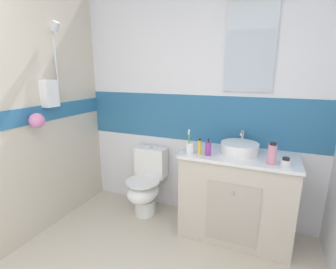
% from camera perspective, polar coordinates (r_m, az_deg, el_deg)
% --- Properties ---
extents(wall_back_tiled, '(3.20, 0.20, 2.50)m').
position_cam_1_polar(wall_back_tiled, '(2.68, 6.93, 7.24)').
color(wall_back_tiled, white).
rests_on(wall_back_tiled, ground_plane).
extents(vanity_cabinet, '(1.04, 0.54, 0.85)m').
position_cam_1_polar(vanity_cabinet, '(2.54, 15.54, -13.41)').
color(vanity_cabinet, beige).
rests_on(vanity_cabinet, ground_plane).
extents(sink_basin, '(0.35, 0.39, 0.18)m').
position_cam_1_polar(sink_basin, '(2.38, 16.25, -2.91)').
color(sink_basin, white).
rests_on(sink_basin, vanity_cabinet).
extents(toilet, '(0.37, 0.50, 0.76)m').
position_cam_1_polar(toilet, '(2.85, -5.14, -11.33)').
color(toilet, white).
rests_on(toilet, ground_plane).
extents(toothbrush_cup, '(0.07, 0.07, 0.23)m').
position_cam_1_polar(toothbrush_cup, '(2.28, 5.13, -2.92)').
color(toothbrush_cup, white).
rests_on(toothbrush_cup, vanity_cabinet).
extents(soap_dispenser, '(0.06, 0.06, 0.16)m').
position_cam_1_polar(soap_dispenser, '(2.25, 9.30, -3.27)').
color(soap_dispenser, '#993F99').
rests_on(soap_dispenser, vanity_cabinet).
extents(toothpaste_tube_upright, '(0.03, 0.03, 0.15)m').
position_cam_1_polar(toothpaste_tube_upright, '(2.26, 7.33, -2.88)').
color(toothpaste_tube_upright, yellow).
rests_on(toothpaste_tube_upright, vanity_cabinet).
extents(mouthwash_bottle, '(0.07, 0.07, 0.19)m').
position_cam_1_polar(mouthwash_bottle, '(2.18, 22.97, -4.17)').
color(mouthwash_bottle, pink).
rests_on(mouthwash_bottle, vanity_cabinet).
extents(hair_gel_jar, '(0.08, 0.08, 0.07)m').
position_cam_1_polar(hair_gel_jar, '(2.20, 25.64, -5.83)').
color(hair_gel_jar, white).
rests_on(hair_gel_jar, vanity_cabinet).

